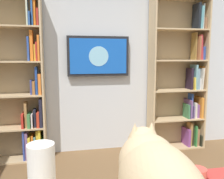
# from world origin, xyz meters

# --- Properties ---
(wall_back) EXTENTS (4.52, 0.06, 2.70)m
(wall_back) POSITION_xyz_m (0.00, -2.23, 1.35)
(wall_back) COLOR silver
(wall_back) RESTS_ON ground
(bookshelf_left) EXTENTS (0.84, 0.28, 2.21)m
(bookshelf_left) POSITION_xyz_m (-1.25, -2.06, 1.05)
(bookshelf_left) COLOR tan
(bookshelf_left) RESTS_ON ground
(bookshelf_right) EXTENTS (0.80, 0.28, 2.19)m
(bookshelf_right) POSITION_xyz_m (1.06, -2.06, 1.00)
(bookshelf_right) COLOR tan
(bookshelf_right) RESTS_ON ground
(wall_mounted_tv) EXTENTS (0.87, 0.07, 0.56)m
(wall_mounted_tv) POSITION_xyz_m (0.01, -2.15, 1.38)
(wall_mounted_tv) COLOR black
(cat) EXTENTS (0.30, 0.66, 0.34)m
(cat) POSITION_xyz_m (0.19, 0.45, 0.94)
(cat) COLOR #D1B284
(cat) RESTS_ON desk
(paper_towel_roll) EXTENTS (0.11, 0.11, 0.26)m
(paper_towel_roll) POSITION_xyz_m (0.60, 0.26, 0.90)
(paper_towel_roll) COLOR white
(paper_towel_roll) RESTS_ON desk
(coffee_mug) EXTENTS (0.08, 0.08, 0.10)m
(coffee_mug) POSITION_xyz_m (-0.10, 0.27, 0.82)
(coffee_mug) COLOR #D84C3F
(coffee_mug) RESTS_ON desk
(desk_book_stack) EXTENTS (0.17, 0.13, 0.06)m
(desk_book_stack) POSITION_xyz_m (-0.22, 0.27, 0.80)
(desk_book_stack) COLOR #996B42
(desk_book_stack) RESTS_ON desk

